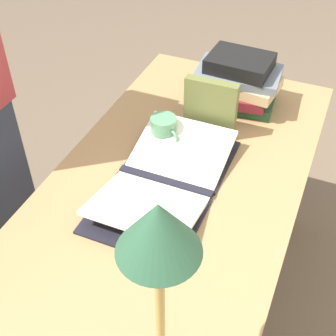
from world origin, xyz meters
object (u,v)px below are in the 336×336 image
book_stack_tall (238,82)px  book_standing_upright (210,108)px  coffee_mug (164,131)px  open_book (165,179)px  reading_lamp (159,259)px

book_stack_tall → book_standing_upright: size_ratio=1.51×
book_stack_tall → book_standing_upright: (0.21, -0.03, 0.01)m
book_stack_tall → book_standing_upright: 0.21m
book_stack_tall → coffee_mug: 0.36m
open_book → book_standing_upright: book_standing_upright is taller
open_book → book_standing_upright: bearing=173.4°
open_book → coffee_mug: bearing=-155.4°
book_standing_upright → coffee_mug: size_ratio=1.83×
coffee_mug → reading_lamp: bearing=22.8°
book_standing_upright → coffee_mug: bearing=-48.9°
reading_lamp → coffee_mug: size_ratio=4.62×
reading_lamp → coffee_mug: reading_lamp is taller
book_stack_tall → coffee_mug: book_stack_tall is taller
book_standing_upright → open_book: bearing=-8.0°
reading_lamp → coffee_mug: (-0.72, -0.30, -0.34)m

